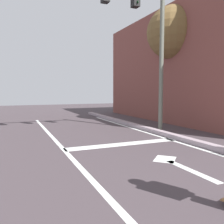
% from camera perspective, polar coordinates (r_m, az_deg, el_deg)
% --- Properties ---
extents(lane_line_center, '(0.12, 20.00, 0.01)m').
position_cam_1_polar(lane_line_center, '(3.48, 0.26, -21.02)').
color(lane_line_center, silver).
rests_on(lane_line_center, ground).
extents(stop_bar, '(3.48, 0.40, 0.01)m').
position_cam_1_polar(stop_bar, '(6.92, 2.93, -7.68)').
color(stop_bar, silver).
rests_on(stop_bar, ground).
extents(lane_arrow_stem, '(0.16, 1.40, 0.01)m').
position_cam_1_polar(lane_arrow_stem, '(4.94, 18.54, -13.22)').
color(lane_arrow_stem, silver).
rests_on(lane_arrow_stem, ground).
extents(lane_arrow_head, '(0.71, 0.71, 0.01)m').
position_cam_1_polar(lane_arrow_head, '(5.57, 12.60, -10.97)').
color(lane_arrow_head, silver).
rests_on(lane_arrow_head, ground).
extents(traffic_signal_mast, '(4.60, 0.34, 5.44)m').
position_cam_1_polar(traffic_signal_mast, '(8.87, 4.44, 21.13)').
color(traffic_signal_mast, '#606557').
rests_on(traffic_signal_mast, ground).
extents(roadside_tree, '(2.42, 2.42, 5.39)m').
position_cam_1_polar(roadside_tree, '(11.71, 14.51, 17.86)').
color(roadside_tree, brown).
rests_on(roadside_tree, ground).
extents(building_block, '(8.25, 11.01, 5.45)m').
position_cam_1_polar(building_block, '(14.74, 24.56, 9.28)').
color(building_block, brown).
rests_on(building_block, ground).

